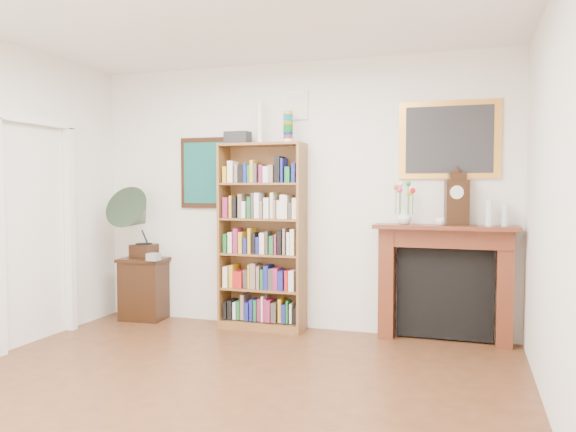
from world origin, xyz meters
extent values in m
cube|color=#4C2A17|center=(0.00, 0.00, -0.01)|extent=(4.50, 5.00, 0.01)
cube|color=white|center=(0.00, 2.50, 1.40)|extent=(4.50, 0.01, 2.80)
cube|color=white|center=(2.25, 0.00, 1.40)|extent=(0.01, 5.00, 2.80)
cube|color=white|center=(-2.21, 1.67, 1.05)|extent=(0.08, 0.08, 2.10)
cube|color=white|center=(-2.21, 1.20, 2.13)|extent=(0.08, 1.02, 0.08)
cube|color=black|center=(-1.05, 2.48, 1.65)|extent=(0.58, 0.03, 0.78)
cube|color=#135955|center=(-1.05, 2.46, 1.65)|extent=(0.50, 0.01, 0.67)
cube|color=white|center=(0.00, 2.48, 2.35)|extent=(0.26, 0.03, 0.30)
cube|color=silver|center=(0.00, 2.46, 2.35)|extent=(0.22, 0.01, 0.26)
cube|color=#CA8A34|center=(1.55, 2.48, 1.95)|extent=(0.95, 0.03, 0.75)
cube|color=#262628|center=(1.55, 2.46, 1.95)|extent=(0.82, 0.01, 0.65)
cube|color=brown|center=(-0.75, 2.32, 0.97)|extent=(0.03, 0.32, 1.95)
cube|color=brown|center=(0.12, 2.32, 0.97)|extent=(0.03, 0.32, 1.95)
cube|color=brown|center=(-0.32, 2.32, 1.93)|extent=(0.90, 0.32, 0.03)
cube|color=brown|center=(-0.32, 2.32, 0.04)|extent=(0.90, 0.32, 0.08)
cube|color=brown|center=(-0.32, 2.47, 0.97)|extent=(0.90, 0.02, 1.95)
cube|color=brown|center=(-0.32, 2.32, 0.42)|extent=(0.84, 0.30, 0.02)
cube|color=brown|center=(-0.32, 2.32, 0.79)|extent=(0.84, 0.30, 0.02)
cube|color=brown|center=(-0.32, 2.32, 1.16)|extent=(0.84, 0.30, 0.02)
cube|color=brown|center=(-0.32, 2.32, 1.53)|extent=(0.84, 0.30, 0.02)
cube|color=black|center=(-1.73, 2.29, 0.35)|extent=(0.53, 0.40, 0.69)
cube|color=#4B2611|center=(0.98, 2.38, 0.55)|extent=(0.15, 0.20, 1.09)
cube|color=#4B2611|center=(2.08, 2.38, 0.55)|extent=(0.15, 0.20, 1.09)
cube|color=#4B2611|center=(1.53, 2.38, 1.00)|extent=(1.25, 0.22, 0.18)
cube|color=#4B2611|center=(1.53, 2.34, 1.11)|extent=(1.35, 0.34, 0.04)
cube|color=black|center=(1.53, 2.44, 0.46)|extent=(0.90, 0.09, 0.87)
cube|color=black|center=(-1.77, 2.36, 0.77)|extent=(0.24, 0.24, 0.15)
cylinder|color=black|center=(-1.77, 2.36, 0.85)|extent=(0.19, 0.19, 0.01)
cone|color=#2E4330|center=(-1.77, 2.21, 1.18)|extent=(0.49, 0.61, 0.63)
cube|color=#B4B5C0|center=(-1.51, 2.15, 0.73)|extent=(0.12, 0.12, 0.08)
cube|color=black|center=(1.63, 2.38, 1.35)|extent=(0.24, 0.17, 0.43)
cylinder|color=white|center=(1.63, 2.32, 1.45)|extent=(0.13, 0.04, 0.13)
cube|color=black|center=(1.63, 2.38, 1.59)|extent=(0.18, 0.13, 0.08)
imported|color=silver|center=(1.15, 2.33, 1.21)|extent=(0.19, 0.19, 0.15)
imported|color=white|center=(1.49, 2.29, 1.17)|extent=(0.09, 0.09, 0.07)
cylinder|color=silver|center=(1.92, 2.32, 1.25)|extent=(0.07, 0.07, 0.24)
cylinder|color=silver|center=(2.06, 2.36, 1.23)|extent=(0.06, 0.06, 0.20)
camera|label=1|loc=(1.73, -3.17, 1.50)|focal=35.00mm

